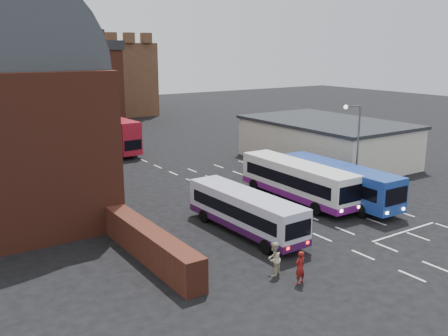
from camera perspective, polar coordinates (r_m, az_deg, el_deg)
ground at (r=31.94m, az=10.13°, el=-7.37°), size 180.00×180.00×0.00m
forecourt_wall at (r=27.68m, az=-8.43°, el=-8.67°), size 1.20×10.00×1.80m
cream_building at (r=51.20m, az=11.54°, el=3.04°), size 10.40×16.40×4.25m
brick_terrace at (r=69.15m, az=-21.45°, el=7.88°), size 22.00×10.00×11.00m
castle_keep at (r=91.48m, az=-16.91°, el=9.73°), size 22.00×22.00×12.00m
bus_white_outbound at (r=31.13m, az=2.42°, el=-4.74°), size 2.58×9.54×2.59m
bus_white_inbound at (r=37.90m, az=8.37°, el=-1.20°), size 2.83×10.73×2.92m
bus_blue at (r=38.02m, az=12.87°, el=-1.39°), size 2.83×10.60×2.88m
bus_red_double at (r=56.17m, az=-12.55°, el=3.79°), size 2.73×9.67×3.83m
street_lamp at (r=39.59m, az=14.77°, el=2.96°), size 1.39×0.62×7.14m
pedestrian_red at (r=25.16m, az=8.68°, el=-11.17°), size 0.65×0.45×1.70m
pedestrian_beige at (r=25.81m, az=5.73°, el=-10.31°), size 1.09×1.03×1.78m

